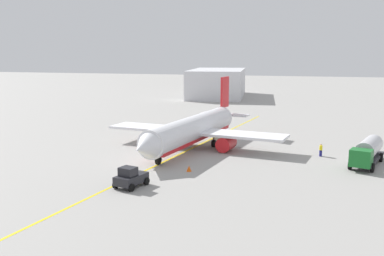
{
  "coord_description": "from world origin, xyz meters",
  "views": [
    {
      "loc": [
        60.5,
        16.91,
        13.89
      ],
      "look_at": [
        0.0,
        0.0,
        3.0
      ],
      "focal_mm": 41.33,
      "sensor_mm": 36.0,
      "label": 1
    }
  ],
  "objects": [
    {
      "name": "distant_hangar",
      "position": [
        -74.77,
        -12.66,
        4.2
      ],
      "size": [
        32.22,
        19.17,
        8.42
      ],
      "color": "silver",
      "rests_on": "ground"
    },
    {
      "name": "taxi_line_marking",
      "position": [
        0.0,
        0.0,
        0.01
      ],
      "size": [
        70.33,
        10.96,
        0.01
      ],
      "primitive_type": "cube",
      "rotation": [
        0.0,
        0.0,
        -0.15
      ],
      "color": "yellow",
      "rests_on": "ground"
    },
    {
      "name": "safety_cone_nose",
      "position": [
        12.17,
        3.03,
        0.34
      ],
      "size": [
        0.62,
        0.62,
        0.68
      ],
      "primitive_type": "cone",
      "color": "#F2590F",
      "rests_on": "ground"
    },
    {
      "name": "ground_plane",
      "position": [
        0.0,
        0.0,
        0.0
      ],
      "size": [
        400.0,
        400.0,
        0.0
      ],
      "primitive_type": "plane",
      "color": "#9E9B96"
    },
    {
      "name": "airplane",
      "position": [
        -0.49,
        0.07,
        2.66
      ],
      "size": [
        32.19,
        27.37,
        9.66
      ],
      "color": "white",
      "rests_on": "ground"
    },
    {
      "name": "pushback_tug",
      "position": [
        19.64,
        -1.13,
        1.01
      ],
      "size": [
        3.98,
        3.06,
        2.2
      ],
      "color": "#232328",
      "rests_on": "ground"
    },
    {
      "name": "refueling_worker",
      "position": [
        0.07,
        18.0,
        0.82
      ],
      "size": [
        0.55,
        0.4,
        1.71
      ],
      "color": "navy",
      "rests_on": "ground"
    },
    {
      "name": "fuel_tanker",
      "position": [
        3.27,
        23.48,
        1.72
      ],
      "size": [
        10.08,
        5.09,
        3.15
      ],
      "color": "#2D2D33",
      "rests_on": "ground"
    }
  ]
}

